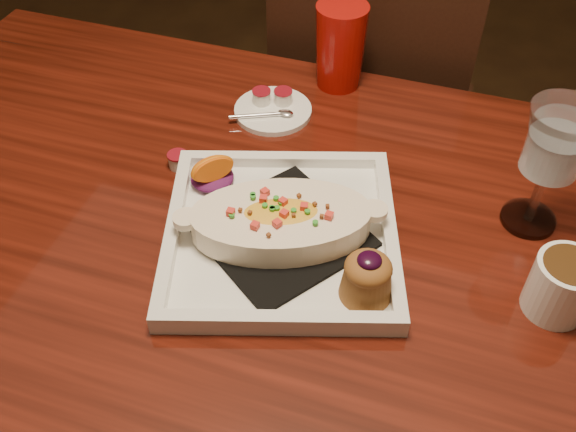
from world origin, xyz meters
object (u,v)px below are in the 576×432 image
(chair_far, at_px, (370,120))
(coffee_mug, at_px, (564,285))
(goblet, at_px, (555,148))
(red_tumbler, at_px, (340,47))
(plate, at_px, (286,230))
(table, at_px, (282,285))
(saucer, at_px, (272,108))

(chair_far, xyz_separation_m, coffee_mug, (0.36, -0.62, 0.29))
(chair_far, height_order, goblet, goblet)
(goblet, bearing_deg, red_tumbler, 144.66)
(coffee_mug, xyz_separation_m, goblet, (-0.04, 0.15, 0.09))
(chair_far, height_order, plate, chair_far)
(table, xyz_separation_m, coffee_mug, (0.36, 0.01, 0.14))
(coffee_mug, bearing_deg, red_tumbler, 120.81)
(table, bearing_deg, chair_far, 90.00)
(saucer, distance_m, red_tumbler, 0.16)
(saucer, bearing_deg, red_tumbler, 55.00)
(plate, bearing_deg, table, 151.37)
(table, height_order, plate, plate)
(table, xyz_separation_m, plate, (0.01, -0.00, 0.13))
(coffee_mug, height_order, red_tumbler, red_tumbler)
(table, height_order, coffee_mug, coffee_mug)
(table, xyz_separation_m, chair_far, (-0.00, 0.63, -0.15))
(chair_far, distance_m, goblet, 0.69)
(coffee_mug, distance_m, saucer, 0.55)
(coffee_mug, relative_size, red_tumbler, 0.74)
(saucer, xyz_separation_m, red_tumbler, (0.08, 0.12, 0.07))
(plate, relative_size, red_tumbler, 2.64)
(coffee_mug, relative_size, saucer, 0.83)
(saucer, bearing_deg, coffee_mug, -29.78)
(chair_far, bearing_deg, red_tumbler, 82.84)
(goblet, xyz_separation_m, red_tumbler, (-0.35, 0.25, -0.06))
(table, bearing_deg, saucer, 112.13)
(table, height_order, saucer, saucer)
(chair_far, distance_m, plate, 0.69)
(plate, height_order, goblet, goblet)
(chair_far, distance_m, red_tumbler, 0.39)
(table, height_order, goblet, goblet)
(plate, relative_size, saucer, 2.98)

